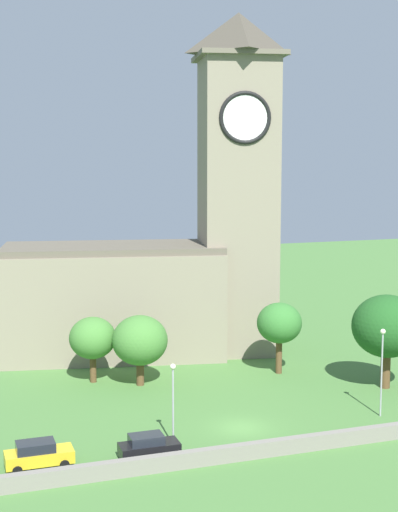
# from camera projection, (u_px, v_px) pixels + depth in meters

# --- Properties ---
(ground_plane) EXTENTS (200.00, 200.00, 0.00)m
(ground_plane) POSITION_uv_depth(u_px,v_px,m) (184.00, 377.00, 74.98)
(ground_plane) COLOR #477538
(church) EXTENTS (31.20, 15.57, 36.63)m
(church) POSITION_uv_depth(u_px,v_px,m) (168.00, 249.00, 82.64)
(church) COLOR gray
(church) RESTS_ON ground
(quay_barrier) EXTENTS (52.72, 0.70, 1.16)m
(quay_barrier) POSITION_uv_depth(u_px,v_px,m) (273.00, 448.00, 55.25)
(quay_barrier) COLOR gray
(quay_barrier) RESTS_ON ground
(car_yellow) EXTENTS (4.73, 2.27, 1.88)m
(car_yellow) POSITION_uv_depth(u_px,v_px,m) (38.00, 454.00, 53.05)
(car_yellow) COLOR gold
(car_yellow) RESTS_ON ground
(car_black) EXTENTS (4.35, 2.22, 1.78)m
(car_black) POSITION_uv_depth(u_px,v_px,m) (148.00, 446.00, 54.65)
(car_black) COLOR black
(car_black) RESTS_ON ground
(streetlamp_west_mid) EXTENTS (0.44, 0.44, 6.31)m
(streetlamp_west_mid) POSITION_uv_depth(u_px,v_px,m) (173.00, 390.00, 56.69)
(streetlamp_west_mid) COLOR #9EA0A5
(streetlamp_west_mid) RESTS_ON ground
(streetlamp_central) EXTENTS (0.44, 0.44, 7.46)m
(streetlamp_central) POSITION_uv_depth(u_px,v_px,m) (382.00, 359.00, 63.00)
(streetlamp_central) COLOR #9EA0A5
(streetlamp_central) RESTS_ON ground
(tree_riverside_east) EXTENTS (4.47, 4.47, 6.35)m
(tree_riverside_east) POSITION_uv_depth(u_px,v_px,m) (93.00, 338.00, 72.64)
(tree_riverside_east) COLOR brown
(tree_riverside_east) RESTS_ON ground
(tree_churchyard) EXTENTS (6.51, 6.51, 8.84)m
(tree_churchyard) POSITION_uv_depth(u_px,v_px,m) (387.00, 327.00, 70.64)
(tree_churchyard) COLOR brown
(tree_churchyard) RESTS_ON ground
(tree_riverside_west) EXTENTS (5.26, 5.26, 6.72)m
(tree_riverside_west) POSITION_uv_depth(u_px,v_px,m) (140.00, 341.00, 71.67)
(tree_riverside_west) COLOR brown
(tree_riverside_west) RESTS_ON ground
(tree_by_tower) EXTENTS (4.48, 4.48, 7.15)m
(tree_by_tower) POSITION_uv_depth(u_px,v_px,m) (279.00, 323.00, 75.49)
(tree_by_tower) COLOR brown
(tree_by_tower) RESTS_ON ground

